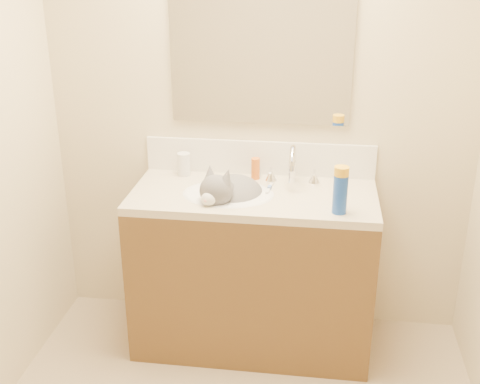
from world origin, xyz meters
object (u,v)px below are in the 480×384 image
(cat, at_px, (231,197))
(amber_bottle, at_px, (255,168))
(spray_can, at_px, (340,194))
(pill_bottle, at_px, (184,164))
(basin, at_px, (228,207))
(silver_jar, at_px, (256,172))
(vanity_cabinet, at_px, (253,273))
(faucet, at_px, (292,168))

(cat, height_order, amber_bottle, cat)
(amber_bottle, xyz_separation_m, spray_can, (0.42, -0.37, 0.03))
(pill_bottle, relative_size, amber_bottle, 1.09)
(basin, distance_m, amber_bottle, 0.28)
(cat, bearing_deg, silver_jar, 89.79)
(cat, xyz_separation_m, pill_bottle, (-0.28, 0.20, 0.09))
(vanity_cabinet, height_order, basin, basin)
(faucet, height_order, cat, faucet)
(faucet, xyz_separation_m, amber_bottle, (-0.19, 0.05, -0.03))
(basin, height_order, spray_can, spray_can)
(silver_jar, relative_size, amber_bottle, 0.48)
(spray_can, bearing_deg, vanity_cabinet, 155.78)
(basin, relative_size, amber_bottle, 4.03)
(faucet, height_order, pill_bottle, faucet)
(vanity_cabinet, bearing_deg, faucet, 37.29)
(basin, distance_m, faucet, 0.38)
(faucet, bearing_deg, amber_bottle, 164.60)
(cat, relative_size, spray_can, 2.58)
(basin, bearing_deg, faucet, 29.12)
(pill_bottle, bearing_deg, faucet, -5.38)
(faucet, relative_size, silver_jar, 5.27)
(basin, xyz_separation_m, cat, (0.01, 0.02, 0.05))
(pill_bottle, relative_size, spray_can, 0.68)
(faucet, height_order, amber_bottle, faucet)
(silver_jar, height_order, amber_bottle, amber_bottle)
(faucet, xyz_separation_m, spray_can, (0.23, -0.32, 0.00))
(pill_bottle, bearing_deg, basin, -39.38)
(spray_can, bearing_deg, pill_bottle, 154.85)
(vanity_cabinet, xyz_separation_m, pill_bottle, (-0.39, 0.19, 0.51))
(cat, xyz_separation_m, amber_bottle, (0.10, 0.20, 0.08))
(faucet, distance_m, pill_bottle, 0.57)
(basin, relative_size, faucet, 1.61)
(silver_jar, distance_m, amber_bottle, 0.04)
(faucet, bearing_deg, pill_bottle, 174.62)
(silver_jar, bearing_deg, cat, -113.84)
(pill_bottle, bearing_deg, spray_can, -25.15)
(cat, bearing_deg, amber_bottle, 87.95)
(pill_bottle, height_order, amber_bottle, pill_bottle)
(vanity_cabinet, bearing_deg, pill_bottle, 153.88)
(faucet, relative_size, spray_can, 1.56)
(cat, bearing_deg, pill_bottle, 167.33)
(pill_bottle, bearing_deg, silver_jar, 3.37)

